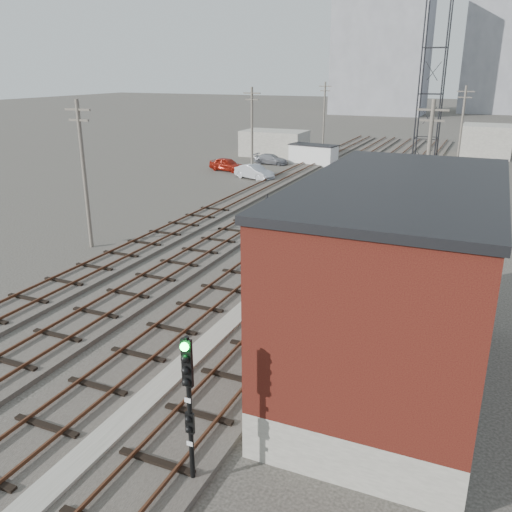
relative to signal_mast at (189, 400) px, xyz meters
The scene contains 23 objects.
ground 55.68m from the signal_mast, 93.81° to the left, with size 320.00×320.00×0.00m, color #282621.
track_right 34.61m from the signal_mast, 91.99° to the left, with size 3.20×90.00×0.39m.
track_mid_right 34.98m from the signal_mast, 98.57° to the left, with size 3.20×90.00×0.39m.
track_mid_left 35.79m from the signal_mast, 104.93° to the left, with size 3.20×90.00×0.39m.
track_left 37.02m from the signal_mast, 110.94° to the left, with size 3.20×90.00×0.39m.
platform_curb 10.33m from the signal_mast, 108.62° to the left, with size 0.90×28.00×0.26m, color gray.
brick_building 8.46m from the signal_mast, 63.12° to the left, with size 6.54×12.20×7.22m.
lattice_tower 30.93m from the signal_mast, 86.62° to the left, with size 1.60×1.60×15.00m.
utility_pole_left_a 22.52m from the signal_mast, 136.27° to the left, with size 1.80×0.24×9.00m.
utility_pole_left_b 43.67m from the signal_mast, 111.80° to the left, with size 1.80×0.24×9.00m.
utility_pole_left_c 67.50m from the signal_mast, 103.89° to the left, with size 1.80×0.24×9.00m.
utility_pole_right_a 23.76m from the signal_mast, 83.20° to the left, with size 1.80×0.24×9.00m.
utility_pole_right_b 53.61m from the signal_mast, 87.00° to the left, with size 1.80×0.24×9.00m.
apartment_left 132.86m from the signal_mast, 99.44° to the left, with size 22.00×14.00×30.00m, color gray.
apartment_right 145.93m from the signal_mast, 88.31° to the left, with size 16.00×12.00×26.00m, color gray.
shed_left 58.90m from the signal_mast, 109.54° to the left, with size 8.00×5.00×3.20m, color gray.
shed_right 65.71m from the signal_mast, 85.37° to the left, with size 6.00×6.00×4.00m, color gray.
signal_mast is the anchor object (origin of this frame).
switch_stand 29.99m from the signal_mast, 108.51° to the left, with size 0.39×0.39×1.28m.
site_trailer 52.66m from the signal_mast, 104.32° to the left, with size 5.86×3.21×2.34m.
car_red 47.80m from the signal_mast, 115.28° to the left, with size 1.69×4.19×1.43m, color maroon.
car_silver 43.08m from the signal_mast, 111.48° to the left, with size 1.55×4.44×1.46m, color #ACAFB4.
car_grey 52.40m from the signal_mast, 109.71° to the left, with size 1.66×4.08×1.18m, color gray.
Camera 1 is at (10.00, -5.67, 10.61)m, focal length 38.00 mm.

